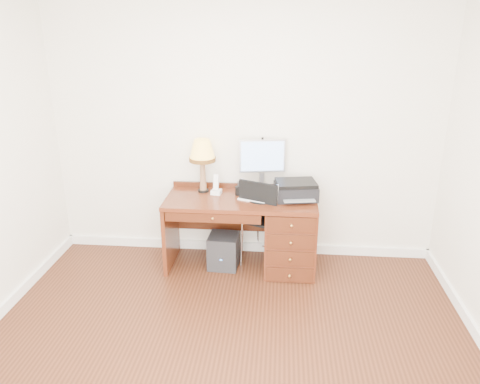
# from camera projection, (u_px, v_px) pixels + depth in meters

# --- Properties ---
(ground) EXTENTS (4.00, 4.00, 0.00)m
(ground) POSITION_uv_depth(u_px,v_px,m) (225.00, 354.00, 3.59)
(ground) COLOR #33170B
(ground) RESTS_ON ground
(room_shell) EXTENTS (4.00, 4.00, 4.00)m
(room_shell) POSITION_uv_depth(u_px,v_px,m) (234.00, 302.00, 4.17)
(room_shell) COLOR white
(room_shell) RESTS_ON ground
(desk) EXTENTS (1.50, 0.67, 0.75)m
(desk) POSITION_uv_depth(u_px,v_px,m) (273.00, 230.00, 4.74)
(desk) COLOR #592412
(desk) RESTS_ON ground
(monitor) EXTENTS (0.47, 0.19, 0.54)m
(monitor) POSITION_uv_depth(u_px,v_px,m) (263.00, 159.00, 4.74)
(monitor) COLOR silver
(monitor) RESTS_ON desk
(keyboard) EXTENTS (0.39, 0.22, 0.01)m
(keyboard) POSITION_uv_depth(u_px,v_px,m) (257.00, 200.00, 4.58)
(keyboard) COLOR white
(keyboard) RESTS_ON desk
(mouse_pad) EXTENTS (0.24, 0.24, 0.05)m
(mouse_pad) POSITION_uv_depth(u_px,v_px,m) (261.00, 199.00, 4.59)
(mouse_pad) COLOR black
(mouse_pad) RESTS_ON desk
(printer) EXTENTS (0.45, 0.38, 0.18)m
(printer) POSITION_uv_depth(u_px,v_px,m) (296.00, 190.00, 4.61)
(printer) COLOR black
(printer) RESTS_ON desk
(leg_lamp) EXTENTS (0.27, 0.27, 0.55)m
(leg_lamp) POSITION_uv_depth(u_px,v_px,m) (202.00, 154.00, 4.69)
(leg_lamp) COLOR black
(leg_lamp) RESTS_ON desk
(phone) EXTENTS (0.11, 0.11, 0.21)m
(phone) POSITION_uv_depth(u_px,v_px,m) (216.00, 188.00, 4.74)
(phone) COLOR white
(phone) RESTS_ON desk
(pen_cup) EXTENTS (0.07, 0.07, 0.09)m
(pen_cup) POSITION_uv_depth(u_px,v_px,m) (239.00, 191.00, 4.72)
(pen_cup) COLOR black
(pen_cup) RESTS_ON desk
(chair) EXTENTS (0.59, 0.60, 0.95)m
(chair) POSITION_uv_depth(u_px,v_px,m) (267.00, 214.00, 4.71)
(chair) COLOR black
(chair) RESTS_ON ground
(equipment_box) EXTENTS (0.32, 0.32, 0.35)m
(equipment_box) POSITION_uv_depth(u_px,v_px,m) (224.00, 251.00, 4.83)
(equipment_box) COLOR black
(equipment_box) RESTS_ON ground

